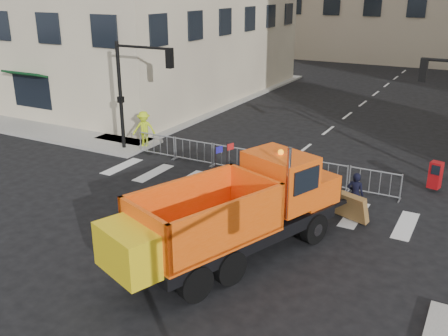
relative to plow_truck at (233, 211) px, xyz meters
The scene contains 10 objects.
ground 2.50m from the plow_truck, 160.04° to the right, with size 120.00×120.00×0.00m, color black.
sidewalk_back 8.18m from the plow_truck, 103.17° to the left, with size 64.00×5.00×0.15m, color gray.
traffic_light_left 12.03m from the plow_truck, 145.20° to the left, with size 0.18×0.18×5.40m, color black.
crowd_barriers 7.47m from the plow_truck, 110.43° to the left, with size 12.60×0.60×1.10m, color #9EA0A5, non-canonical shape.
plow_truck is the anchor object (origin of this frame).
cop_a 5.40m from the plow_truck, 62.84° to the left, with size 0.61×0.40×1.66m, color black.
cop_b 3.95m from the plow_truck, 84.77° to the left, with size 0.90×0.70×1.85m, color black.
cop_c 5.91m from the plow_truck, 87.82° to the left, with size 1.00×0.42×1.71m, color black.
worker 11.77m from the plow_truck, 140.22° to the left, with size 1.16×0.67×1.80m, color #C4E21A.
newspaper_box 9.83m from the plow_truck, 61.42° to the left, with size 0.45×0.40×1.10m, color #990B0F.
Camera 1 is at (8.03, -11.24, 7.85)m, focal length 40.00 mm.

